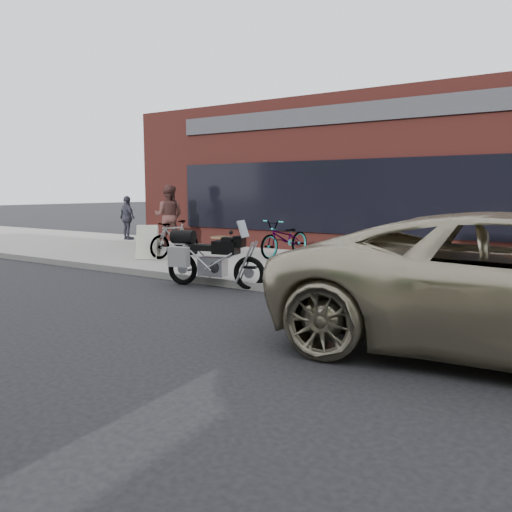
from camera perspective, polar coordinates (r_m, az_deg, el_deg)
ground at (r=5.67m, az=-12.92°, el=-11.94°), size 120.00×120.00×0.00m
near_sidewalk at (r=11.52m, az=12.87°, el=-1.67°), size 44.00×6.00×0.15m
storefront at (r=18.64m, az=14.71°, el=8.40°), size 14.00×10.07×4.50m
motorcycle at (r=9.73m, az=-5.52°, el=-0.23°), size 2.07×0.92×1.32m
bicycle_front at (r=12.98m, az=3.37°, el=2.02°), size 0.94×1.94×0.98m
bicycle_rear at (r=13.08m, az=-9.26°, el=1.92°), size 0.68×1.64×0.95m
sandwich_sign at (r=12.97m, az=-12.26°, el=1.60°), size 0.71×0.69×0.86m
cafe_table at (r=14.82m, az=-4.01°, el=2.11°), size 0.64×0.64×0.37m
cafe_patron_left at (r=15.70m, az=-9.94°, el=4.54°), size 1.14×1.06×1.89m
cafe_patron_right at (r=18.19m, az=-14.48°, el=4.25°), size 0.97×0.59×1.54m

